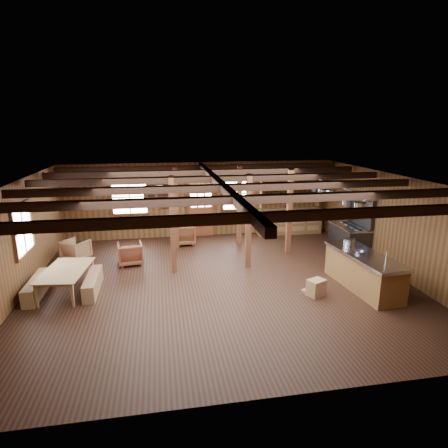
{
  "coord_description": "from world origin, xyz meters",
  "views": [
    {
      "loc": [
        -1.52,
        -9.26,
        4.17
      ],
      "look_at": [
        0.27,
        0.96,
        1.38
      ],
      "focal_mm": 30.0,
      "sensor_mm": 36.0,
      "label": 1
    }
  ],
  "objects_px": {
    "dining_table": "(68,281)",
    "armchair_a": "(130,254)",
    "kitchen_island": "(363,271)",
    "commercial_range": "(351,234)",
    "armchair_b": "(183,234)",
    "armchair_c": "(76,250)"
  },
  "relations": [
    {
      "from": "dining_table",
      "to": "armchair_a",
      "type": "bearing_deg",
      "value": -31.03
    },
    {
      "from": "kitchen_island",
      "to": "armchair_a",
      "type": "xyz_separation_m",
      "value": [
        -6.08,
        2.82,
        -0.14
      ]
    },
    {
      "from": "armchair_a",
      "to": "commercial_range",
      "type": "bearing_deg",
      "value": 170.91
    },
    {
      "from": "armchair_a",
      "to": "dining_table",
      "type": "bearing_deg",
      "value": 44.44
    },
    {
      "from": "armchair_b",
      "to": "commercial_range",
      "type": "bearing_deg",
      "value": 159.67
    },
    {
      "from": "kitchen_island",
      "to": "armchair_a",
      "type": "bearing_deg",
      "value": 149.91
    },
    {
      "from": "dining_table",
      "to": "armchair_b",
      "type": "distance_m",
      "value": 4.72
    },
    {
      "from": "armchair_a",
      "to": "armchair_c",
      "type": "height_order",
      "value": "armchair_a"
    },
    {
      "from": "kitchen_island",
      "to": "dining_table",
      "type": "distance_m",
      "value": 7.57
    },
    {
      "from": "armchair_a",
      "to": "armchair_c",
      "type": "xyz_separation_m",
      "value": [
        -1.72,
        0.67,
        -0.01
      ]
    },
    {
      "from": "armchair_a",
      "to": "armchair_b",
      "type": "bearing_deg",
      "value": -143.32
    },
    {
      "from": "armchair_a",
      "to": "armchair_c",
      "type": "relative_size",
      "value": 1.02
    },
    {
      "from": "dining_table",
      "to": "armchair_c",
      "type": "xyz_separation_m",
      "value": [
        -0.3,
        2.49,
        0.01
      ]
    },
    {
      "from": "kitchen_island",
      "to": "armchair_b",
      "type": "bearing_deg",
      "value": 128.7
    },
    {
      "from": "commercial_range",
      "to": "armchair_a",
      "type": "distance_m",
      "value": 7.14
    },
    {
      "from": "armchair_b",
      "to": "armchair_c",
      "type": "relative_size",
      "value": 1.14
    },
    {
      "from": "kitchen_island",
      "to": "commercial_range",
      "type": "height_order",
      "value": "commercial_range"
    },
    {
      "from": "armchair_a",
      "to": "armchair_b",
      "type": "height_order",
      "value": "armchair_b"
    },
    {
      "from": "commercial_range",
      "to": "armchair_a",
      "type": "relative_size",
      "value": 2.66
    },
    {
      "from": "kitchen_island",
      "to": "dining_table",
      "type": "xyz_separation_m",
      "value": [
        -7.5,
        1.01,
        -0.16
      ]
    },
    {
      "from": "dining_table",
      "to": "commercial_range",
      "type": "bearing_deg",
      "value": -72.27
    },
    {
      "from": "dining_table",
      "to": "armchair_c",
      "type": "relative_size",
      "value": 2.49
    }
  ]
}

